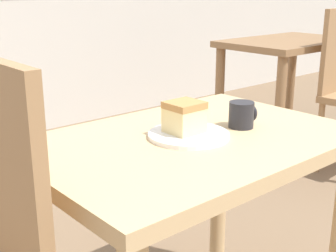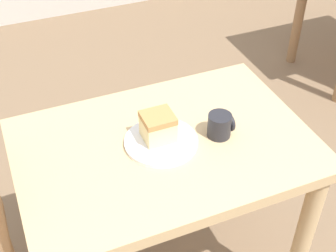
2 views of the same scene
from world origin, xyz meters
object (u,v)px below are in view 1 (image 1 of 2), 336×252
object	(u,v)px
dining_table_near	(192,180)
plate	(189,135)
coffee_mug	(242,115)
cake_slice	(184,117)
dining_table_far	(288,62)

from	to	relation	value
dining_table_near	plate	distance (m)	0.13
dining_table_near	plate	bearing A→B (deg)	159.77
plate	coffee_mug	xyz separation A→B (m)	(0.18, -0.03, 0.03)
dining_table_near	cake_slice	bearing A→B (deg)	126.53
dining_table_near	cake_slice	size ratio (longest dim) A/B	9.56
cake_slice	coffee_mug	size ratio (longest dim) A/B	1.18
dining_table_near	coffee_mug	size ratio (longest dim) A/B	11.25
cake_slice	dining_table_far	bearing A→B (deg)	27.17
dining_table_near	dining_table_far	distance (m)	2.02
dining_table_near	coffee_mug	world-z (taller)	coffee_mug
dining_table_near	dining_table_far	size ratio (longest dim) A/B	0.99
cake_slice	coffee_mug	world-z (taller)	cake_slice
dining_table_near	dining_table_far	world-z (taller)	dining_table_far
dining_table_near	dining_table_far	xyz separation A→B (m)	(1.78, 0.94, 0.03)
dining_table_near	cake_slice	world-z (taller)	cake_slice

